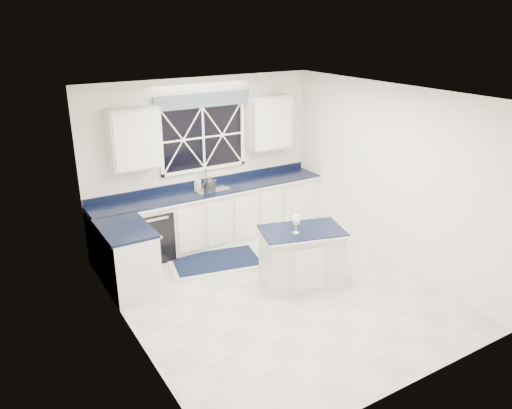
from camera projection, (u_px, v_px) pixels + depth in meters
ground at (277, 292)px, 6.89m from camera, size 4.50×4.50×0.00m
back_wall at (203, 161)px, 8.22m from camera, size 4.00×0.10×2.70m
base_cabinets at (199, 224)px, 8.00m from camera, size 3.99×1.60×0.90m
countertop at (212, 190)px, 8.13m from camera, size 3.98×0.64×0.04m
dishwasher at (150, 233)px, 7.77m from camera, size 0.60×0.58×0.82m
window at (203, 133)px, 8.01m from camera, size 1.65×0.09×1.26m
upper_cabinets at (206, 130)px, 7.89m from camera, size 3.10×0.34×0.90m
faucet at (206, 177)px, 8.22m from camera, size 0.05×0.20×0.30m
island at (301, 257)px, 6.99m from camera, size 1.26×0.96×0.84m
rug at (216, 261)px, 7.77m from camera, size 1.61×1.17×0.02m
kettle at (209, 184)px, 8.04m from camera, size 0.31×0.24×0.23m
wine_glass at (296, 220)px, 6.67m from camera, size 0.11×0.11×0.26m
soap_bottle at (198, 182)px, 8.19m from camera, size 0.11×0.11×0.19m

